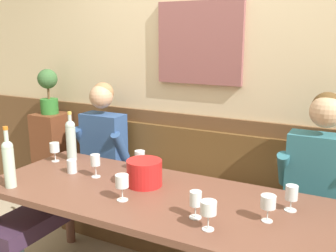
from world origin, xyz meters
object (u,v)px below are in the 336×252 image
Objects in this scene: wall_bench at (197,218)px; wine_glass_by_bottle at (95,161)px; wine_glass_center_rear at (209,208)px; wine_glass_right_end at (55,148)px; person_center_right_seat at (76,174)px; wine_bottle_green_tall at (9,162)px; dining_table at (152,206)px; wine_glass_mid_right at (196,200)px; wine_glass_near_bucket at (268,203)px; potted_plant at (48,89)px; person_left_seat at (310,222)px; wine_bottle_clear_water at (71,139)px; wine_glass_center_front at (122,182)px; water_tumbler_left at (72,166)px; wine_glass_mid_left at (292,194)px; ice_bucket at (144,173)px; wine_glass_left_end at (140,157)px.

wine_glass_by_bottle is (-0.46, -0.63, 0.58)m from wall_bench.
wall_bench is 16.26× the size of wine_glass_center_rear.
wine_glass_right_end is 0.97× the size of wine_glass_center_rear.
wine_bottle_green_tall is (0.04, -0.63, 0.30)m from person_center_right_seat.
dining_table is 0.56m from wine_glass_center_rear.
wine_glass_mid_right is 0.85m from wine_glass_by_bottle.
wall_bench is 1.14× the size of dining_table.
potted_plant is (-2.19, 0.76, 0.33)m from wine_glass_near_bucket.
wine_glass_near_bucket is (-0.17, -0.35, 0.22)m from person_left_seat.
wall_bench is 1.14m from wine_bottle_clear_water.
wine_bottle_clear_water is 0.84m from potted_plant.
wine_glass_near_bucket is 0.80m from wine_glass_center_front.
wine_bottle_green_tall reaches higher than water_tumbler_left.
wall_bench is 1.86× the size of person_center_right_seat.
wine_bottle_green_tall is 2.71× the size of wine_glass_mid_left.
person_left_seat is 1.81m from wine_glass_right_end.
wine_glass_mid_right is 0.95× the size of wine_glass_center_front.
potted_plant reaches higher than ice_bucket.
water_tumbler_left is at bearing 176.33° from wine_glass_near_bucket.
wine_glass_center_front reaches higher than water_tumbler_left.
wine_bottle_clear_water is at bearing -74.24° from person_center_right_seat.
ice_bucket is (-0.10, 0.09, 0.16)m from dining_table.
ice_bucket is 2.42× the size of water_tumbler_left.
person_center_right_seat reaches higher than water_tumbler_left.
wine_glass_mid_right is 0.35× the size of potted_plant.
potted_plant is (-0.84, 0.68, 0.39)m from water_tumbler_left.
wine_glass_left_end is at bearing -124.20° from wall_bench.
potted_plant reaches higher than wine_bottle_clear_water.
potted_plant reaches higher than water_tumbler_left.
wine_glass_mid_right reaches higher than wine_glass_mid_left.
dining_table is 5.47× the size of wine_bottle_green_tall.
dining_table is 14.69× the size of wine_glass_left_end.
potted_plant is (-1.50, 0.73, 0.52)m from dining_table.
person_left_seat is 9.57× the size of wine_glass_near_bucket.
wine_glass_mid_left is at bearing -35.37° from wall_bench.
water_tumbler_left is (-0.39, -0.25, -0.06)m from wine_glass_left_end.
wine_glass_near_bucket is 0.34× the size of potted_plant.
person_center_right_seat is 8.96× the size of wine_glass_mid_right.
wall_bench is 16.95× the size of wine_glass_mid_left.
wine_glass_center_front is (0.01, -0.25, 0.03)m from ice_bucket.
water_tumbler_left is at bearing -175.99° from ice_bucket.
water_tumbler_left is (-1.01, 0.22, -0.05)m from wine_glass_mid_right.
ice_bucket is 0.53m from wine_glass_mid_right.
ice_bucket is 0.77m from wine_bottle_clear_water.
wine_glass_mid_left is at bearing -8.47° from wine_glass_left_end.
wine_glass_mid_left is at bearing -14.39° from potted_plant.
person_center_right_seat is 9.31× the size of wine_glass_near_bucket.
wine_glass_center_front is (0.76, -0.47, 0.24)m from person_center_right_seat.
water_tumbler_left is at bearing -38.70° from potted_plant.
wine_glass_center_rear is (1.30, -0.52, -0.05)m from wine_bottle_clear_water.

